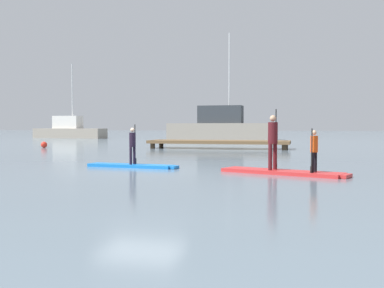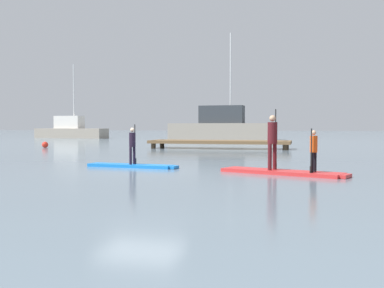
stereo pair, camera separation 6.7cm
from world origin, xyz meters
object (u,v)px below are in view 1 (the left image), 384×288
paddleboard_far (284,172)px  fishing_boat_white_large (220,127)px  paddler_adult (273,139)px  motor_boat_small_navy (69,130)px  paddler_child_solo (133,144)px  paddleboard_near (133,166)px  paddler_child_front (314,149)px  mooring_buoy_mid (44,145)px

paddleboard_far → fishing_boat_white_large: size_ratio=0.34×
paddler_adult → motor_boat_small_navy: motor_boat_small_navy is taller
paddler_child_solo → fishing_boat_white_large: (-2.82, 31.00, 0.45)m
paddleboard_near → paddler_child_solo: bearing=90.5°
paddler_adult → motor_boat_small_navy: size_ratio=0.20×
motor_boat_small_navy → paddler_child_front: bearing=-52.5°
mooring_buoy_mid → paddleboard_far: bearing=-38.9°
paddler_child_solo → paddleboard_far: size_ratio=0.36×
paddleboard_near → paddleboard_far: same height
paddleboard_near → paddler_adult: 4.71m
motor_boat_small_navy → paddler_adult: bearing=-53.3°
paddleboard_near → fishing_boat_white_large: 31.16m
paddleboard_far → motor_boat_small_navy: bearing=126.9°
paddler_adult → mooring_buoy_mid: size_ratio=4.52×
fishing_boat_white_large → mooring_buoy_mid: (-7.38, -19.76, -1.03)m
paddler_child_solo → paddleboard_far: (4.86, -0.93, -0.72)m
paddler_child_front → motor_boat_small_navy: motor_boat_small_navy is taller
paddleboard_near → motor_boat_small_navy: 38.03m
fishing_boat_white_large → motor_boat_small_navy: size_ratio=1.24×
fishing_boat_white_large → motor_boat_small_navy: (-17.27, 1.26, -0.36)m
paddler_child_solo → mooring_buoy_mid: paddler_child_solo is taller
paddler_adult → paddleboard_far: bearing=-22.2°
paddler_adult → mooring_buoy_mid: paddler_adult is taller
paddleboard_far → mooring_buoy_mid: size_ratio=9.49×
fishing_boat_white_large → paddler_child_solo: bearing=-84.8°
paddler_child_solo → paddler_child_front: paddler_child_solo is taller
paddler_child_front → paddler_child_solo: bearing=167.5°
paddler_child_solo → mooring_buoy_mid: 15.19m
paddleboard_far → motor_boat_small_navy: size_ratio=0.43×
paddleboard_far → mooring_buoy_mid: bearing=141.1°
fishing_boat_white_large → mooring_buoy_mid: fishing_boat_white_large is taller
paddleboard_near → fishing_boat_white_large: (-2.82, 31.01, 1.17)m
paddleboard_near → motor_boat_small_navy: bearing=121.9°
fishing_boat_white_large → motor_boat_small_navy: bearing=175.8°
paddleboard_far → paddleboard_near: bearing=169.3°
paddleboard_near → paddler_adult: (4.55, -0.79, 0.94)m
paddleboard_far → paddler_adult: (-0.31, 0.13, 0.94)m
paddler_child_front → fishing_boat_white_large: fishing_boat_white_large is taller
paddler_adult → paddler_child_front: (1.12, -0.45, -0.25)m
paddleboard_near → fishing_boat_white_large: size_ratio=0.30×
motor_boat_small_navy → mooring_buoy_mid: (9.89, -21.03, -0.67)m
paddleboard_far → motor_boat_small_navy: motor_boat_small_navy is taller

